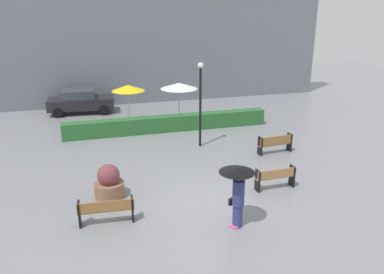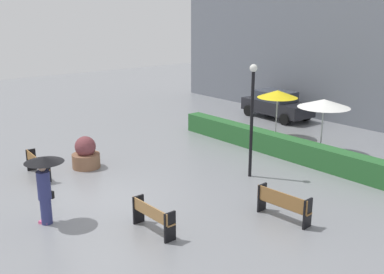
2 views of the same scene
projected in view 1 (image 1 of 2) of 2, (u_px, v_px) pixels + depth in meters
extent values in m
plane|color=gray|center=(206.00, 200.00, 13.97)|extent=(60.00, 60.00, 0.00)
cube|color=#9E7242|center=(275.00, 177.00, 14.73)|extent=(1.62, 0.30, 0.04)
cube|color=#9E7242|center=(277.00, 174.00, 14.52)|extent=(1.61, 0.07, 0.35)
cube|color=black|center=(257.00, 181.00, 14.52)|extent=(0.07, 0.37, 0.85)
cube|color=black|center=(292.00, 176.00, 14.93)|extent=(0.07, 0.37, 0.85)
cube|color=olive|center=(106.00, 210.00, 12.36)|extent=(1.82, 0.39, 0.04)
cube|color=olive|center=(106.00, 207.00, 12.15)|extent=(1.80, 0.16, 0.37)
cube|color=black|center=(79.00, 214.00, 12.18)|extent=(0.08, 0.37, 0.86)
cube|color=black|center=(132.00, 209.00, 12.52)|extent=(0.08, 0.37, 0.86)
cube|color=olive|center=(275.00, 144.00, 18.36)|extent=(1.76, 0.41, 0.04)
cube|color=olive|center=(277.00, 141.00, 18.14)|extent=(1.75, 0.17, 0.44)
cube|color=black|center=(260.00, 146.00, 18.07)|extent=(0.09, 0.38, 0.89)
cube|color=black|center=(289.00, 142.00, 18.60)|extent=(0.09, 0.38, 0.89)
cylinder|color=navy|center=(237.00, 215.00, 12.18)|extent=(0.32, 0.32, 0.78)
cube|color=#F2598C|center=(236.00, 226.00, 12.26)|extent=(0.40, 0.38, 0.08)
cylinder|color=navy|center=(238.00, 193.00, 11.92)|extent=(0.38, 0.38, 0.84)
sphere|color=tan|center=(239.00, 177.00, 11.75)|extent=(0.21, 0.21, 0.21)
cube|color=black|center=(232.00, 201.00, 12.18)|extent=(0.29, 0.22, 0.22)
cylinder|color=black|center=(236.00, 183.00, 11.89)|extent=(0.02, 0.02, 0.90)
cone|color=black|center=(237.00, 170.00, 11.75)|extent=(1.13, 1.13, 0.16)
cylinder|color=brown|center=(110.00, 190.00, 14.14)|extent=(1.10, 1.10, 0.57)
sphere|color=brown|center=(108.00, 175.00, 13.95)|extent=(0.82, 0.82, 0.82)
cylinder|color=black|center=(200.00, 108.00, 18.75)|extent=(0.12, 0.12, 3.95)
sphere|color=white|center=(201.00, 65.00, 18.07)|extent=(0.28, 0.28, 0.28)
cylinder|color=silver|center=(129.00, 106.00, 22.74)|extent=(0.06, 0.06, 2.19)
cone|color=yellow|center=(128.00, 88.00, 22.39)|extent=(1.94, 1.94, 0.35)
cylinder|color=silver|center=(179.00, 104.00, 23.04)|extent=(0.06, 0.06, 2.25)
cone|color=white|center=(179.00, 86.00, 22.67)|extent=(2.21, 2.21, 0.35)
cube|color=#28602D|center=(168.00, 123.00, 21.59)|extent=(11.55, 0.70, 0.89)
cube|color=slate|center=(137.00, 40.00, 27.08)|extent=(28.00, 1.20, 8.88)
cube|color=black|center=(81.00, 103.00, 25.19)|extent=(4.29, 1.98, 0.70)
cube|color=#333842|center=(77.00, 94.00, 24.95)|extent=(2.29, 1.73, 0.55)
cylinder|color=black|center=(104.00, 104.00, 26.41)|extent=(0.65, 0.26, 0.64)
cylinder|color=black|center=(104.00, 110.00, 24.80)|extent=(0.65, 0.26, 0.64)
cylinder|color=black|center=(61.00, 106.00, 25.82)|extent=(0.65, 0.26, 0.64)
cylinder|color=black|center=(58.00, 113.00, 24.20)|extent=(0.65, 0.26, 0.64)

